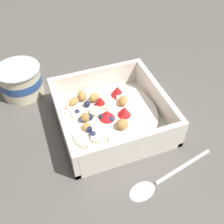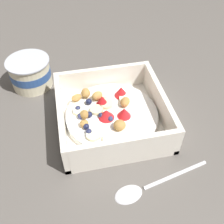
{
  "view_description": "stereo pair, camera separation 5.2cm",
  "coord_description": "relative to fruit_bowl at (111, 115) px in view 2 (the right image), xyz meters",
  "views": [
    {
      "loc": [
        -0.34,
        0.12,
        0.4
      ],
      "look_at": [
        -0.0,
        -0.01,
        0.03
      ],
      "focal_mm": 42.24,
      "sensor_mm": 36.0,
      "label": 1
    },
    {
      "loc": [
        -0.35,
        0.07,
        0.4
      ],
      "look_at": [
        -0.0,
        -0.01,
        0.03
      ],
      "focal_mm": 42.24,
      "sensor_mm": 36.0,
      "label": 2
    }
  ],
  "objects": [
    {
      "name": "ground_plane",
      "position": [
        -0.0,
        0.01,
        -0.02
      ],
      "size": [
        2.4,
        2.4,
        0.0
      ],
      "primitive_type": "plane",
      "color": "#56514C"
    },
    {
      "name": "yogurt_cup",
      "position": [
        0.16,
        0.16,
        0.01
      ],
      "size": [
        0.1,
        0.1,
        0.07
      ],
      "color": "beige",
      "rests_on": "ground"
    },
    {
      "name": "spoon",
      "position": [
        -0.16,
        -0.02,
        -0.02
      ],
      "size": [
        0.06,
        0.17,
        0.01
      ],
      "color": "silver",
      "rests_on": "ground"
    },
    {
      "name": "fruit_bowl",
      "position": [
        0.0,
        0.0,
        0.0
      ],
      "size": [
        0.21,
        0.21,
        0.06
      ],
      "color": "white",
      "rests_on": "ground"
    }
  ]
}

